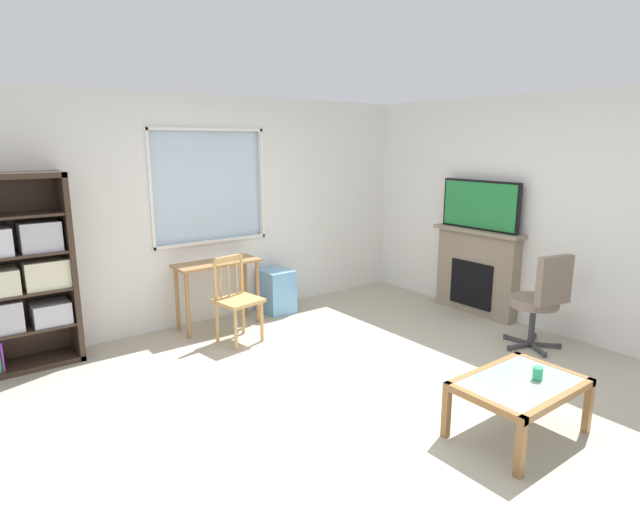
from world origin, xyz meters
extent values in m
cube|color=#B2A893|center=(0.00, 0.00, -0.01)|extent=(6.30, 6.13, 0.02)
cube|color=silver|center=(0.00, 2.57, 0.46)|extent=(5.30, 0.12, 0.92)
cube|color=silver|center=(0.00, 2.57, 2.40)|extent=(5.30, 0.12, 0.36)
cube|color=silver|center=(-1.71, 2.57, 1.57)|extent=(1.87, 0.12, 1.29)
cube|color=silver|center=(1.62, 2.57, 1.57)|extent=(2.06, 0.12, 1.29)
cube|color=silver|center=(-0.09, 2.58, 1.57)|extent=(1.37, 0.02, 1.29)
cube|color=white|center=(-0.09, 2.51, 0.94)|extent=(1.43, 0.06, 0.03)
cube|color=white|center=(-0.09, 2.51, 2.20)|extent=(1.43, 0.06, 0.03)
cube|color=white|center=(-0.77, 2.51, 1.57)|extent=(0.03, 0.06, 1.29)
cube|color=white|center=(0.59, 2.51, 1.57)|extent=(0.03, 0.06, 1.29)
cube|color=silver|center=(2.71, 0.00, 1.29)|extent=(0.12, 5.33, 2.58)
cube|color=#38281E|center=(-1.66, 2.32, 0.90)|extent=(0.05, 0.38, 1.81)
cube|color=#38281E|center=(-2.09, 2.32, 1.78)|extent=(0.90, 0.38, 0.05)
cube|color=#38281E|center=(-2.09, 2.32, 0.03)|extent=(0.90, 0.38, 0.05)
cube|color=#38281E|center=(-2.09, 2.50, 0.90)|extent=(0.90, 0.02, 1.81)
cube|color=#38281E|center=(-2.09, 2.32, 0.38)|extent=(0.85, 0.36, 0.02)
cube|color=#38281E|center=(-2.09, 2.32, 0.73)|extent=(0.85, 0.36, 0.02)
cube|color=#38281E|center=(-2.09, 2.32, 1.08)|extent=(0.85, 0.36, 0.02)
cube|color=#38281E|center=(-2.09, 2.32, 1.43)|extent=(0.85, 0.36, 0.02)
cube|color=#B2B2BC|center=(-2.28, 2.31, 0.53)|extent=(0.34, 0.28, 0.28)
cube|color=#B2B2BC|center=(-1.88, 2.31, 0.49)|extent=(0.32, 0.31, 0.20)
cube|color=beige|center=(-1.88, 2.31, 0.87)|extent=(0.38, 0.30, 0.26)
cube|color=#B2B2BC|center=(-1.89, 2.31, 1.23)|extent=(0.34, 0.27, 0.27)
cube|color=purple|center=(-2.32, 2.30, 0.19)|extent=(0.02, 0.22, 0.28)
cube|color=#A37547|center=(-0.18, 2.22, 0.74)|extent=(0.96, 0.38, 0.03)
cylinder|color=#A37547|center=(-0.61, 2.07, 0.36)|extent=(0.04, 0.04, 0.73)
cylinder|color=#A37547|center=(0.25, 2.07, 0.36)|extent=(0.04, 0.04, 0.73)
cylinder|color=#A37547|center=(-0.61, 2.36, 0.36)|extent=(0.04, 0.04, 0.73)
cylinder|color=#A37547|center=(0.25, 2.36, 0.36)|extent=(0.04, 0.04, 0.73)
cube|color=tan|center=(-0.22, 1.67, 0.45)|extent=(0.48, 0.46, 0.04)
cylinder|color=tan|center=(-0.36, 1.48, 0.22)|extent=(0.04, 0.04, 0.43)
cylinder|color=tan|center=(-0.03, 1.53, 0.22)|extent=(0.04, 0.04, 0.43)
cylinder|color=tan|center=(-0.41, 1.80, 0.22)|extent=(0.04, 0.04, 0.43)
cylinder|color=tan|center=(-0.07, 1.85, 0.22)|extent=(0.04, 0.04, 0.43)
cylinder|color=tan|center=(-0.41, 1.80, 0.68)|extent=(0.04, 0.04, 0.45)
cylinder|color=tan|center=(-0.07, 1.85, 0.68)|extent=(0.04, 0.04, 0.45)
cube|color=tan|center=(-0.24, 1.82, 0.87)|extent=(0.36, 0.09, 0.06)
cylinder|color=tan|center=(-0.35, 1.81, 0.65)|extent=(0.02, 0.02, 0.35)
cylinder|color=tan|center=(-0.24, 1.82, 0.65)|extent=(0.02, 0.02, 0.35)
cylinder|color=tan|center=(-0.14, 1.84, 0.65)|extent=(0.02, 0.02, 0.35)
cube|color=#72ADDB|center=(0.63, 2.27, 0.27)|extent=(0.35, 0.40, 0.53)
cube|color=gray|center=(2.56, 0.76, 0.50)|extent=(0.18, 1.07, 1.00)
cube|color=black|center=(2.46, 0.76, 0.38)|extent=(0.03, 0.59, 0.55)
cube|color=gray|center=(2.54, 0.76, 1.02)|extent=(0.26, 1.17, 0.04)
cube|color=black|center=(2.54, 0.76, 1.33)|extent=(0.05, 1.04, 0.58)
cube|color=#237F3D|center=(2.51, 0.76, 1.33)|extent=(0.01, 0.99, 0.53)
cylinder|color=#7A6B5B|center=(2.10, -0.27, 0.48)|extent=(0.48, 0.48, 0.09)
cube|color=#7A6B5B|center=(2.05, -0.49, 0.76)|extent=(0.41, 0.17, 0.48)
cylinder|color=#38383D|center=(2.10, -0.27, 0.24)|extent=(0.06, 0.06, 0.42)
cube|color=#38383D|center=(1.96, -0.24, 0.03)|extent=(0.28, 0.10, 0.03)
cylinder|color=#38383D|center=(1.83, -0.21, 0.03)|extent=(0.05, 0.05, 0.05)
cube|color=#38383D|center=(2.03, -0.39, 0.03)|extent=(0.18, 0.26, 0.03)
cylinder|color=#38383D|center=(1.95, -0.51, 0.03)|extent=(0.05, 0.05, 0.05)
cube|color=#38383D|center=(2.19, -0.38, 0.03)|extent=(0.21, 0.24, 0.03)
cylinder|color=#38383D|center=(2.28, -0.49, 0.03)|extent=(0.05, 0.05, 0.05)
cube|color=#38383D|center=(2.23, -0.22, 0.03)|extent=(0.27, 0.14, 0.03)
cylinder|color=#38383D|center=(2.36, -0.17, 0.03)|extent=(0.05, 0.05, 0.05)
cube|color=#38383D|center=(2.09, -0.13, 0.03)|extent=(0.06, 0.28, 0.03)
cylinder|color=#38383D|center=(2.07, 0.00, 0.03)|extent=(0.05, 0.05, 0.05)
cube|color=#8C9E99|center=(0.50, -1.13, 0.41)|extent=(0.81, 0.53, 0.02)
cube|color=olive|center=(0.50, -1.42, 0.39)|extent=(0.91, 0.05, 0.05)
cube|color=olive|center=(0.50, -0.84, 0.39)|extent=(0.91, 0.05, 0.05)
cube|color=olive|center=(0.07, -1.13, 0.39)|extent=(0.05, 0.63, 0.05)
cube|color=olive|center=(0.93, -1.13, 0.39)|extent=(0.05, 0.63, 0.05)
cube|color=olive|center=(0.07, -1.42, 0.18)|extent=(0.05, 0.05, 0.37)
cube|color=olive|center=(0.93, -1.42, 0.18)|extent=(0.05, 0.05, 0.37)
cube|color=olive|center=(0.07, -0.84, 0.18)|extent=(0.05, 0.05, 0.37)
cube|color=olive|center=(0.93, -0.84, 0.18)|extent=(0.05, 0.05, 0.37)
cylinder|color=#33B770|center=(0.62, -1.19, 0.46)|extent=(0.07, 0.07, 0.09)
camera|label=1|loc=(-2.70, -2.98, 2.08)|focal=29.32mm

